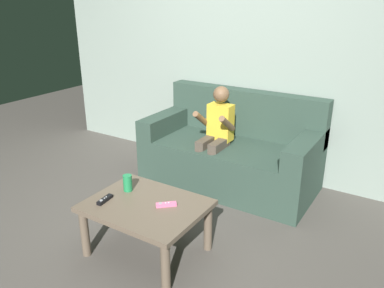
{
  "coord_description": "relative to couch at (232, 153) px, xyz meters",
  "views": [
    {
      "loc": [
        1.66,
        -1.77,
        1.72
      ],
      "look_at": [
        0.12,
        0.69,
        0.61
      ],
      "focal_mm": 36.02,
      "sensor_mm": 36.0,
      "label": 1
    }
  ],
  "objects": [
    {
      "name": "soda_can",
      "position": [
        -0.23,
        -1.24,
        0.15
      ],
      "size": [
        0.07,
        0.07,
        0.12
      ],
      "primitive_type": "cylinder",
      "color": "#1E7F47",
      "rests_on": "coffee_table"
    },
    {
      "name": "couch",
      "position": [
        0.0,
        0.0,
        0.0
      ],
      "size": [
        1.62,
        0.8,
        0.88
      ],
      "color": "#2D4238",
      "rests_on": "ground"
    },
    {
      "name": "person_seated_on_couch",
      "position": [
        -0.08,
        -0.18,
        0.25
      ],
      "size": [
        0.32,
        0.39,
        0.97
      ],
      "color": "#4C4238",
      "rests_on": "ground"
    },
    {
      "name": "game_remote_pink_center",
      "position": [
        0.14,
        -1.27,
        0.1
      ],
      "size": [
        0.13,
        0.12,
        0.03
      ],
      "color": "pink",
      "rests_on": "coffee_table"
    },
    {
      "name": "ground_plane",
      "position": [
        -0.16,
        -1.34,
        -0.31
      ],
      "size": [
        8.94,
        8.94,
        0.0
      ],
      "primitive_type": "plane",
      "color": "#4C4742"
    },
    {
      "name": "coffee_table",
      "position": [
        0.0,
        -1.32,
        0.02
      ],
      "size": [
        0.79,
        0.62,
        0.39
      ],
      "color": "brown",
      "rests_on": "ground"
    },
    {
      "name": "game_remote_black_near_edge",
      "position": [
        -0.26,
        -1.44,
        0.1
      ],
      "size": [
        0.05,
        0.14,
        0.03
      ],
      "color": "black",
      "rests_on": "coffee_table"
    },
    {
      "name": "wall_back",
      "position": [
        -0.16,
        0.39,
        0.94
      ],
      "size": [
        4.47,
        0.05,
        2.5
      ],
      "primitive_type": "cube",
      "color": "gray",
      "rests_on": "ground"
    }
  ]
}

